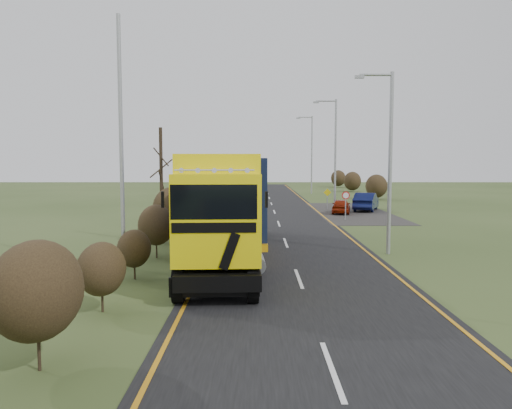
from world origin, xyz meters
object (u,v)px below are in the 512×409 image
object	(u,v)px
car_blue_sedan	(366,202)
speed_sign	(346,200)
car_red_hatchback	(341,206)
streetlight_near	(388,155)
lorry	(229,200)

from	to	relation	value
car_blue_sedan	speed_sign	world-z (taller)	speed_sign
car_blue_sedan	speed_sign	bearing A→B (deg)	86.16
car_blue_sedan	car_red_hatchback	bearing A→B (deg)	62.72
streetlight_near	car_blue_sedan	bearing A→B (deg)	80.11
speed_sign	streetlight_near	bearing A→B (deg)	-92.19
car_blue_sedan	speed_sign	size ratio (longest dim) A/B	2.26
car_red_hatchback	streetlight_near	world-z (taller)	streetlight_near
lorry	speed_sign	world-z (taller)	lorry
car_red_hatchback	lorry	bearing A→B (deg)	77.53
lorry	car_blue_sedan	world-z (taller)	lorry
lorry	car_red_hatchback	bearing A→B (deg)	63.49
car_red_hatchback	speed_sign	distance (m)	4.54
streetlight_near	speed_sign	bearing A→B (deg)	87.81
car_red_hatchback	car_blue_sedan	size ratio (longest dim) A/B	0.75
lorry	car_red_hatchback	size ratio (longest dim) A/B	4.60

